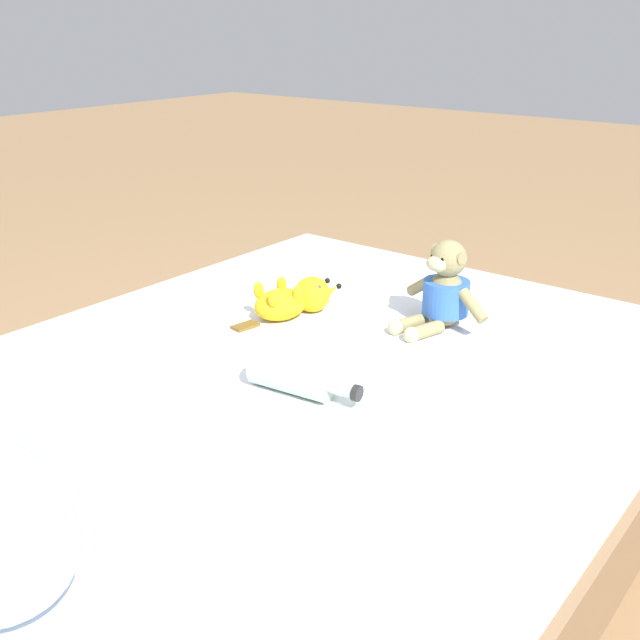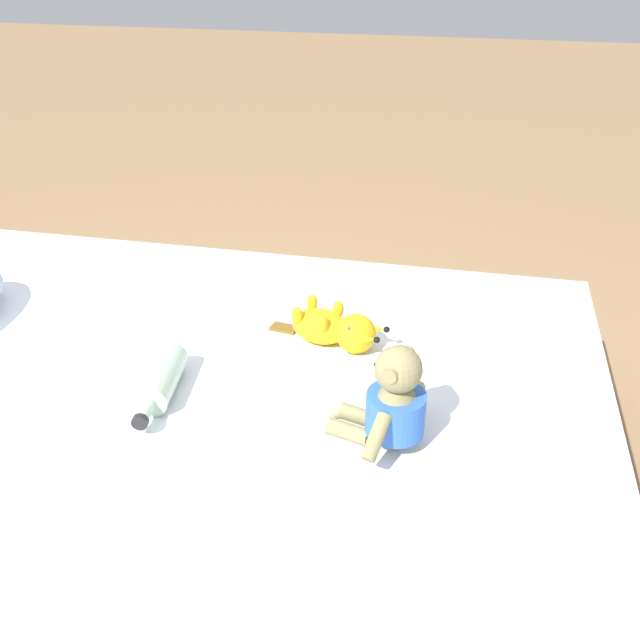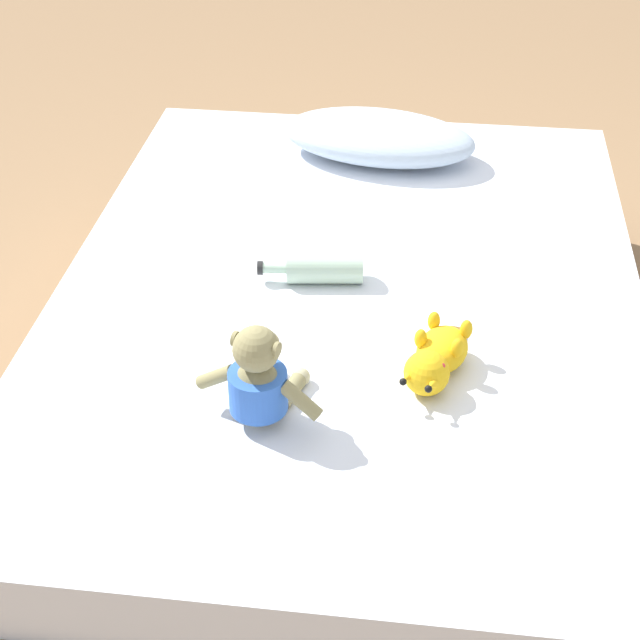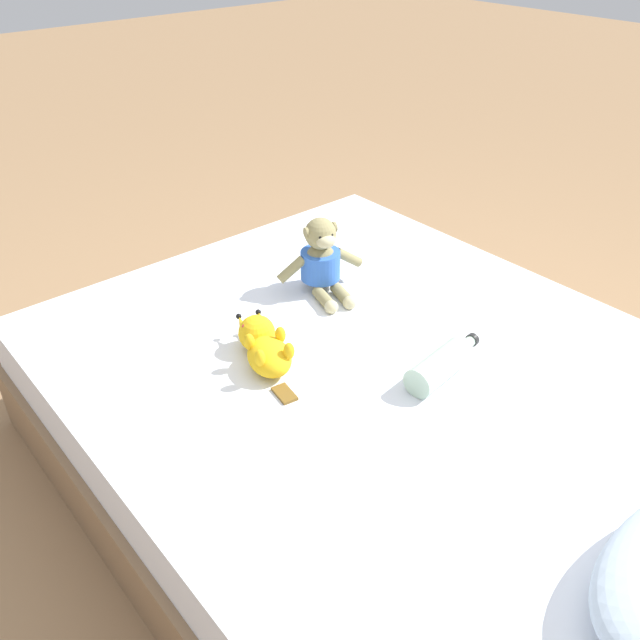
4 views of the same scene
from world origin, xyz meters
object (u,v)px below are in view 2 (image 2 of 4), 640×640
bed (185,443)px  plush_monkey (391,405)px  glass_bottle (160,380)px  plush_yellow_creature (335,328)px

bed → plush_monkey: (-0.13, -0.52, 0.30)m
glass_bottle → plush_monkey: bearing=-96.7°
bed → plush_yellow_creature: 0.48m
plush_monkey → plush_yellow_creature: plush_monkey is taller
plush_yellow_creature → glass_bottle: (-0.29, 0.35, -0.01)m
bed → glass_bottle: glass_bottle is taller
plush_monkey → plush_yellow_creature: size_ratio=0.88×
bed → plush_yellow_creature: size_ratio=6.43×
plush_monkey → glass_bottle: (0.06, 0.53, -0.06)m
bed → plush_monkey: bearing=-104.3°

